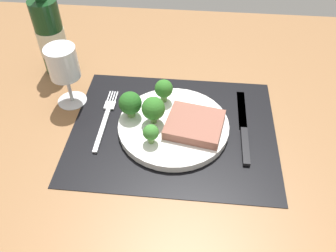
{
  "coord_description": "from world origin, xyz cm",
  "views": [
    {
      "loc": [
        3.84,
        -51.76,
        53.71
      ],
      "look_at": [
        -1.1,
        -0.9,
        1.9
      ],
      "focal_mm": 36.72,
      "sensor_mm": 36.0,
      "label": 1
    }
  ],
  "objects": [
    {
      "name": "steak",
      "position": [
        4.48,
        -0.9,
        2.93
      ],
      "size": [
        13.07,
        12.05,
        2.06
      ],
      "primitive_type": "cube",
      "rotation": [
        0.0,
        0.0,
        -0.18
      ],
      "color": "#8C5647",
      "rests_on": "plate"
    },
    {
      "name": "broccoli_back_left",
      "position": [
        -9.39,
        1.63,
        5.35
      ],
      "size": [
        4.95,
        4.95,
        6.02
      ],
      "color": "#6B994C",
      "rests_on": "plate"
    },
    {
      "name": "ground_plane",
      "position": [
        0.0,
        0.0,
        -1.5
      ],
      "size": [
        140.0,
        110.0,
        3.0
      ],
      "primitive_type": "cube",
      "color": "brown"
    },
    {
      "name": "broccoli_front_edge",
      "position": [
        -4.03,
        -5.76,
        4.62
      ],
      "size": [
        3.24,
        3.24,
        4.47
      ],
      "color": "#6B994C",
      "rests_on": "plate"
    },
    {
      "name": "broccoli_near_steak",
      "position": [
        -4.23,
        -0.15,
        5.78
      ],
      "size": [
        4.9,
        4.9,
        6.41
      ],
      "color": "#5B8942",
      "rests_on": "plate"
    },
    {
      "name": "knife",
      "position": [
        15.13,
        0.53,
        0.6
      ],
      "size": [
        1.8,
        23.0,
        0.8
      ],
      "rotation": [
        0.0,
        0.0,
        -0.02
      ],
      "color": "black",
      "rests_on": "placemat"
    },
    {
      "name": "wine_bottle",
      "position": [
        -31.58,
        19.09,
        9.86
      ],
      "size": [
        6.8,
        6.8,
        28.12
      ],
      "color": "#143819",
      "rests_on": "ground_plane"
    },
    {
      "name": "placemat",
      "position": [
        0.0,
        0.0,
        0.15
      ],
      "size": [
        43.93,
        35.15,
        0.3
      ],
      "primitive_type": "cube",
      "color": "black",
      "rests_on": "ground_plane"
    },
    {
      "name": "wine_glass",
      "position": [
        -24.63,
        7.13,
        9.87
      ],
      "size": [
        6.78,
        6.78,
        14.44
      ],
      "color": "silver",
      "rests_on": "ground_plane"
    },
    {
      "name": "fork",
      "position": [
        -15.29,
        1.42,
        0.55
      ],
      "size": [
        2.4,
        19.2,
        0.5
      ],
      "rotation": [
        0.0,
        0.0,
        0.06
      ],
      "color": "silver",
      "rests_on": "placemat"
    },
    {
      "name": "plate",
      "position": [
        0.0,
        0.0,
        1.1
      ],
      "size": [
        23.76,
        23.76,
        1.6
      ],
      "primitive_type": "cylinder",
      "color": "white",
      "rests_on": "placemat"
    },
    {
      "name": "broccoli_center",
      "position": [
        -2.82,
        7.15,
        5.29
      ],
      "size": [
        4.07,
        4.07,
        5.57
      ],
      "color": "#5B8942",
      "rests_on": "plate"
    }
  ]
}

